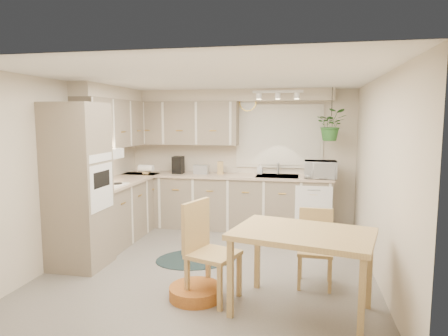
{
  "coord_description": "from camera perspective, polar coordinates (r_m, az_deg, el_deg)",
  "views": [
    {
      "loc": [
        1.12,
        -4.91,
        1.9
      ],
      "look_at": [
        0.03,
        0.55,
        1.21
      ],
      "focal_mm": 32.0,
      "sensor_mm": 36.0,
      "label": 1
    }
  ],
  "objects": [
    {
      "name": "wall_right",
      "position": [
        5.04,
        21.24,
        -1.43
      ],
      "size": [
        0.04,
        4.2,
        2.4
      ],
      "primitive_type": "cube",
      "color": "beige",
      "rests_on": "floor"
    },
    {
      "name": "counter_back",
      "position": [
        6.9,
        0.14,
        -1.14
      ],
      "size": [
        3.64,
        0.64,
        0.04
      ],
      "primitive_type": "cube",
      "color": "tan",
      "rests_on": "base_cab_back"
    },
    {
      "name": "braided_rug",
      "position": [
        5.58,
        -3.99,
        -12.83
      ],
      "size": [
        1.34,
        1.21,
        0.01
      ],
      "primitive_type": "ellipsoid",
      "rotation": [
        0.0,
        0.0,
        0.43
      ],
      "color": "black",
      "rests_on": "floor"
    },
    {
      "name": "knife_block",
      "position": [
        6.96,
        -0.52,
        0.02
      ],
      "size": [
        0.11,
        0.11,
        0.22
      ],
      "primitive_type": "cube",
      "rotation": [
        0.0,
        0.0,
        0.16
      ],
      "color": "tan",
      "rests_on": "counter_back"
    },
    {
      "name": "sink",
      "position": [
        6.8,
        7.62,
        -1.49
      ],
      "size": [
        0.7,
        0.48,
        0.1
      ],
      "primitive_type": "cube",
      "color": "#A2A5A9",
      "rests_on": "counter_back"
    },
    {
      "name": "chair_left",
      "position": [
        4.27,
        -1.51,
        -11.83
      ],
      "size": [
        0.62,
        0.62,
        1.04
      ],
      "primitive_type": "cube",
      "rotation": [
        0.0,
        0.0,
        -1.91
      ],
      "color": "tan",
      "rests_on": "floor"
    },
    {
      "name": "coffee_maker",
      "position": [
        7.1,
        -6.56,
        0.44
      ],
      "size": [
        0.18,
        0.21,
        0.3
      ],
      "primitive_type": "cube",
      "rotation": [
        0.0,
        0.0,
        -0.03
      ],
      "color": "black",
      "rests_on": "counter_back"
    },
    {
      "name": "floor",
      "position": [
        5.38,
        -1.5,
        -13.63
      ],
      "size": [
        4.2,
        4.2,
        0.0
      ],
      "primitive_type": "plane",
      "color": "slate",
      "rests_on": "ground"
    },
    {
      "name": "window_frame",
      "position": [
        7.01,
        7.86,
        4.51
      ],
      "size": [
        1.5,
        0.02,
        1.1
      ],
      "primitive_type": "cube",
      "color": "beige",
      "rests_on": "wall_back"
    },
    {
      "name": "wall_clock",
      "position": [
        7.05,
        3.42,
        9.29
      ],
      "size": [
        0.3,
        0.03,
        0.3
      ],
      "primitive_type": "cylinder",
      "rotation": [
        1.57,
        0.0,
        0.0
      ],
      "color": "gold",
      "rests_on": "wall_back"
    },
    {
      "name": "track_light_bar",
      "position": [
        6.49,
        7.69,
        10.77
      ],
      "size": [
        0.8,
        0.04,
        0.04
      ],
      "primitive_type": "cube",
      "color": "white",
      "rests_on": "ceiling"
    },
    {
      "name": "base_cab_left",
      "position": [
        6.6,
        -14.41,
        -5.89
      ],
      "size": [
        0.6,
        1.85,
        0.9
      ],
      "primitive_type": "cube",
      "color": "gray",
      "rests_on": "floor"
    },
    {
      "name": "window_blinds",
      "position": [
        7.0,
        7.86,
        4.51
      ],
      "size": [
        1.4,
        0.02,
        1.0
      ],
      "primitive_type": "cube",
      "color": "silver",
      "rests_on": "wall_back"
    },
    {
      "name": "upper_cab_back",
      "position": [
        7.16,
        -5.98,
        6.39
      ],
      "size": [
        2.0,
        0.35,
        0.75
      ],
      "primitive_type": "cube",
      "color": "gray",
      "rests_on": "wall_back"
    },
    {
      "name": "wall_oven_face",
      "position": [
        5.24,
        -17.11,
        -2.62
      ],
      "size": [
        0.02,
        0.56,
        0.58
      ],
      "primitive_type": "cube",
      "color": "white",
      "rests_on": "oven_stack"
    },
    {
      "name": "cooktop",
      "position": [
        5.99,
        -16.75,
        -2.44
      ],
      "size": [
        0.52,
        0.58,
        0.02
      ],
      "primitive_type": "cube",
      "color": "white",
      "rests_on": "counter_left"
    },
    {
      "name": "range_hood",
      "position": [
        5.95,
        -17.08,
        1.9
      ],
      "size": [
        0.4,
        0.6,
        0.14
      ],
      "primitive_type": "cube",
      "color": "white",
      "rests_on": "upper_cab_left"
    },
    {
      "name": "soap_bottle",
      "position": [
        6.96,
        5.16,
        -0.56
      ],
      "size": [
        0.11,
        0.2,
        0.09
      ],
      "primitive_type": "imported",
      "rotation": [
        0.0,
        0.0,
        -0.11
      ],
      "color": "white",
      "rests_on": "counter_back"
    },
    {
      "name": "dishwasher_front",
      "position": [
        6.57,
        12.64,
        -6.11
      ],
      "size": [
        0.58,
        0.02,
        0.83
      ],
      "primitive_type": "cube",
      "color": "white",
      "rests_on": "base_cab_back"
    },
    {
      "name": "wall_back",
      "position": [
        7.13,
        2.2,
        1.39
      ],
      "size": [
        4.0,
        0.04,
        2.4
      ],
      "primitive_type": "cube",
      "color": "beige",
      "rests_on": "floor"
    },
    {
      "name": "chair_back",
      "position": [
        4.73,
        12.9,
        -11.21
      ],
      "size": [
        0.42,
        0.42,
        0.87
      ],
      "primitive_type": "cube",
      "rotation": [
        0.0,
        0.0,
        3.11
      ],
      "color": "tan",
      "rests_on": "floor"
    },
    {
      "name": "wall_left",
      "position": [
        5.86,
        -20.98,
        -0.3
      ],
      "size": [
        0.04,
        4.2,
        2.4
      ],
      "primitive_type": "cube",
      "color": "beige",
      "rests_on": "floor"
    },
    {
      "name": "ceiling",
      "position": [
        5.06,
        -1.58,
        12.7
      ],
      "size": [
        4.2,
        4.2,
        0.0
      ],
      "primitive_type": "plane",
      "color": "white",
      "rests_on": "wall_back"
    },
    {
      "name": "oven_stack",
      "position": [
        5.39,
        -20.1,
        -2.46
      ],
      "size": [
        0.65,
        0.65,
        2.1
      ],
      "primitive_type": "cube",
      "color": "gray",
      "rests_on": "floor"
    },
    {
      "name": "upper_cab_left",
      "position": [
        6.6,
        -15.29,
        6.13
      ],
      "size": [
        0.35,
        2.0,
        0.75
      ],
      "primitive_type": "cube",
      "color": "gray",
      "rests_on": "wall_left"
    },
    {
      "name": "soffit_left",
      "position": [
        6.63,
        -15.62,
        10.24
      ],
      "size": [
        0.3,
        2.0,
        0.2
      ],
      "primitive_type": "cube",
      "color": "beige",
      "rests_on": "wall_left"
    },
    {
      "name": "soffit_back",
      "position": [
        7.0,
        0.4,
        10.3
      ],
      "size": [
        3.6,
        0.3,
        0.2
      ],
      "primitive_type": "cube",
      "color": "beige",
      "rests_on": "wall_back"
    },
    {
      "name": "wall_front",
      "position": [
        3.11,
        -10.2,
        -6.08
      ],
      "size": [
        4.0,
        0.04,
        2.4
      ],
      "primitive_type": "cube",
      "color": "beige",
      "rests_on": "floor"
    },
    {
      "name": "counter_left",
      "position": [
        6.51,
        -14.45,
        -1.86
      ],
      "size": [
        0.64,
        1.89,
        0.04
      ],
      "primitive_type": "cube",
      "color": "tan",
      "rests_on": "base_cab_left"
    },
    {
      "name": "base_cab_back",
      "position": [
        6.99,
        0.16,
        -4.94
      ],
      "size": [
        3.6,
        0.6,
        0.9
      ],
      "primitive_type": "cube",
      "color": "gray",
      "rests_on": "floor"
    },
    {
      "name": "hanging_plant",
      "position": [
        6.63,
        15.06,
        5.48
      ],
      "size": [
        0.48,
        0.53,
        0.4
      ],
      "primitive_type": "imported",
      "rotation": [
        0.0,
        0.0,
        -0.04
      ],
      "color": "#2B6428",
      "rests_on": "ceiling"
    },
    {
      "name": "dining_table",
      "position": [
        4.09,
        11.04,
        -14.41
      ],
      "size": [
        1.48,
        1.15,
        0.82
      ],
      "primitive_type": "cube",
      "rotation": [
        0.0,
        0.0,
        -0.23
      ],
      "color": "tan",
      "rests_on": "floor"
    },
    {
      "name": "microwave",
      "position": [
        6.66,
        13.61,
        0.06
      ],
      "size": [
        0.51,
        0.29,
        0.35
      ],
      "primitive_type": "imported",
      "rotation": [
        0.0,
        0.0,
        -0.0
      ],
      "color": "white",
      "rests_on": "counter_back"
    },
    {
      "name": "toaster",
      "position": [
        7.01,
        -3.28,
        -0.21
      ],
      "size": [
        0.26,
        0.15,
        0.16
      ],
      "primitive_type": "cube",
      "rotation": [
        0.0,
        0.0,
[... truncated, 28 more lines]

